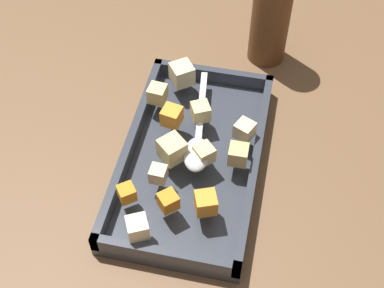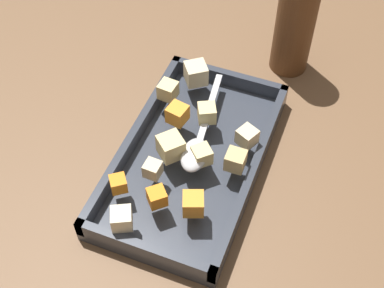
{
  "view_description": "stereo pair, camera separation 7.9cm",
  "coord_description": "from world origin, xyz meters",
  "views": [
    {
      "loc": [
        -0.48,
        -0.11,
        0.67
      ],
      "look_at": [
        0.01,
        -0.01,
        0.05
      ],
      "focal_mm": 50.49,
      "sensor_mm": 36.0,
      "label": 1
    },
    {
      "loc": [
        -0.45,
        -0.19,
        0.67
      ],
      "look_at": [
        0.01,
        -0.01,
        0.05
      ],
      "focal_mm": 50.49,
      "sensor_mm": 36.0,
      "label": 2
    }
  ],
  "objects": [
    {
      "name": "baking_dish",
      "position": [
        0.01,
        -0.01,
        0.01
      ],
      "size": [
        0.36,
        0.2,
        0.04
      ],
      "color": "#333842",
      "rests_on": "ground_plane"
    },
    {
      "name": "potato_chunk_mid_right",
      "position": [
        -0.01,
        0.01,
        0.06
      ],
      "size": [
        0.05,
        0.05,
        0.03
      ],
      "primitive_type": "cube",
      "rotation": [
        0.0,
        0.0,
        5.56
      ],
      "color": "#E0CC89",
      "rests_on": "baking_dish"
    },
    {
      "name": "carrot_chunk_far_left",
      "position": [
        -0.1,
        -0.0,
        0.05
      ],
      "size": [
        0.03,
        0.03,
        0.02
      ],
      "primitive_type": "cube",
      "rotation": [
        0.0,
        0.0,
        5.45
      ],
      "color": "orange",
      "rests_on": "baking_dish"
    },
    {
      "name": "potato_chunk_corner_ne",
      "position": [
        0.14,
        0.03,
        0.06
      ],
      "size": [
        0.05,
        0.05,
        0.03
      ],
      "primitive_type": "cube",
      "rotation": [
        0.0,
        0.0,
        2.21
      ],
      "color": "beige",
      "rests_on": "baking_dish"
    },
    {
      "name": "potato_chunk_center",
      "position": [
        -0.15,
        0.03,
        0.06
      ],
      "size": [
        0.04,
        0.04,
        0.03
      ],
      "primitive_type": "cube",
      "rotation": [
        0.0,
        0.0,
        2.03
      ],
      "color": "beige",
      "rests_on": "baking_dish"
    },
    {
      "name": "ground_plane",
      "position": [
        0.0,
        0.0,
        0.0
      ],
      "size": [
        4.0,
        4.0,
        0.0
      ],
      "primitive_type": "plane",
      "color": "brown"
    },
    {
      "name": "carrot_chunk_near_left",
      "position": [
        -0.09,
        -0.05,
        0.06
      ],
      "size": [
        0.04,
        0.04,
        0.03
      ],
      "primitive_type": "cube",
      "rotation": [
        0.0,
        0.0,
        0.37
      ],
      "color": "orange",
      "rests_on": "baking_dish"
    },
    {
      "name": "potato_chunk_under_handle",
      "position": [
        0.07,
        -0.01,
        0.06
      ],
      "size": [
        0.04,
        0.04,
        0.03
      ],
      "primitive_type": "cube",
      "rotation": [
        0.0,
        0.0,
        0.47
      ],
      "color": "#E0CC89",
      "rests_on": "baking_dish"
    },
    {
      "name": "potato_chunk_corner_nw",
      "position": [
        -0.06,
        0.02,
        0.05
      ],
      "size": [
        0.02,
        0.02,
        0.02
      ],
      "primitive_type": "cube",
      "rotation": [
        0.0,
        0.0,
        1.52
      ],
      "color": "beige",
      "rests_on": "baking_dish"
    },
    {
      "name": "potato_chunk_corner_sw",
      "position": [
        -0.0,
        -0.08,
        0.06
      ],
      "size": [
        0.03,
        0.03,
        0.03
      ],
      "primitive_type": "cube",
      "rotation": [
        0.0,
        0.0,
        3.15
      ],
      "color": "tan",
      "rests_on": "baking_dish"
    },
    {
      "name": "potato_chunk_heap_side",
      "position": [
        0.09,
        0.06,
        0.06
      ],
      "size": [
        0.03,
        0.03,
        0.03
      ],
      "primitive_type": "cube",
      "rotation": [
        0.0,
        0.0,
        6.19
      ],
      "color": "#E0CC89",
      "rests_on": "baking_dish"
    },
    {
      "name": "potato_chunk_heap_top",
      "position": [
        0.05,
        -0.08,
        0.06
      ],
      "size": [
        0.03,
        0.03,
        0.03
      ],
      "primitive_type": "cube",
      "rotation": [
        0.0,
        0.0,
        1.13
      ],
      "color": "beige",
      "rests_on": "baking_dish"
    },
    {
      "name": "serving_spoon",
      "position": [
        0.0,
        -0.02,
        0.05
      ],
      "size": [
        0.21,
        0.05,
        0.02
      ],
      "rotation": [
        0.0,
        0.0,
        0.13
      ],
      "color": "silver",
      "rests_on": "baking_dish"
    },
    {
      "name": "carrot_chunk_mid_left",
      "position": [
        -0.1,
        0.06,
        0.05
      ],
      "size": [
        0.03,
        0.03,
        0.02
      ],
      "primitive_type": "cube",
      "rotation": [
        0.0,
        0.0,
        0.65
      ],
      "color": "orange",
      "rests_on": "baking_dish"
    },
    {
      "name": "carrot_chunk_front_center",
      "position": [
        0.05,
        0.03,
        0.06
      ],
      "size": [
        0.03,
        0.03,
        0.03
      ],
      "primitive_type": "cube",
      "rotation": [
        0.0,
        0.0,
        1.38
      ],
      "color": "orange",
      "rests_on": "baking_dish"
    },
    {
      "name": "potato_chunk_rim_edge",
      "position": [
        -0.01,
        -0.03,
        0.06
      ],
      "size": [
        0.04,
        0.04,
        0.03
      ],
      "primitive_type": "cube",
      "rotation": [
        0.0,
        0.0,
        2.34
      ],
      "color": "#E0CC89",
      "rests_on": "baking_dish"
    },
    {
      "name": "pepper_mill",
      "position": [
        0.28,
        -0.09,
        0.11
      ],
      "size": [
        0.07,
        0.07,
        0.24
      ],
      "color": "brown",
      "rests_on": "ground_plane"
    }
  ]
}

